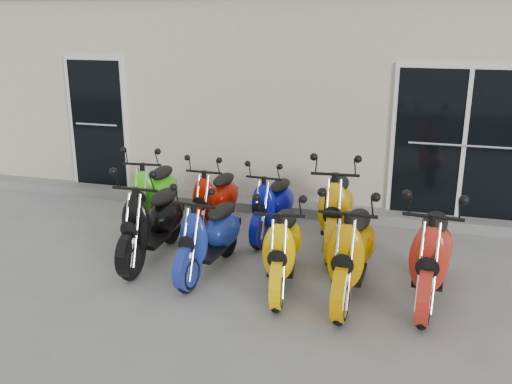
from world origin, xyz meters
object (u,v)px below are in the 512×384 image
scooter_front_red (432,241)px  scooter_back_blue (272,196)px  scooter_front_orange_a (283,236)px  scooter_back_yellow (336,197)px  scooter_front_black (152,211)px  scooter_front_blue (209,225)px  scooter_back_red (215,190)px  scooter_back_green (154,184)px  scooter_front_orange_b (352,238)px

scooter_front_red → scooter_back_blue: (-2.08, 1.35, -0.10)m
scooter_front_orange_a → scooter_back_blue: scooter_front_orange_a is taller
scooter_front_orange_a → scooter_back_yellow: 1.40m
scooter_front_black → scooter_front_blue: size_ratio=1.08×
scooter_front_red → scooter_back_yellow: size_ratio=0.98×
scooter_front_black → scooter_back_blue: bearing=43.8°
scooter_front_orange_a → scooter_back_red: (-1.33, 1.46, -0.02)m
scooter_front_orange_a → scooter_back_blue: bearing=100.4°
scooter_front_blue → scooter_front_orange_a: 0.92m
scooter_front_black → scooter_back_green: scooter_front_black is taller
scooter_front_orange_a → scooter_back_red: 1.98m
scooter_front_blue → scooter_back_blue: size_ratio=1.04×
scooter_front_orange_a → scooter_front_red: (1.58, 0.14, 0.06)m
scooter_front_red → scooter_back_blue: scooter_front_red is taller
scooter_front_red → scooter_back_yellow: scooter_back_yellow is taller
scooter_front_orange_a → scooter_back_green: scooter_back_green is taller
scooter_front_orange_b → scooter_front_red: bearing=11.9°
scooter_front_orange_a → scooter_front_orange_b: (0.76, -0.01, 0.06)m
scooter_front_orange_a → scooter_front_black: bearing=162.5°
scooter_front_red → scooter_back_green: 4.03m
scooter_front_red → scooter_front_blue: bearing=-175.5°
scooter_front_red → scooter_back_green: (-3.83, 1.28, -0.04)m
scooter_back_green → scooter_back_blue: 1.75m
scooter_front_red → scooter_back_yellow: bearing=138.9°
scooter_front_orange_a → scooter_front_red: size_ratio=0.91×
scooter_front_orange_b → scooter_back_red: bearing=146.4°
scooter_back_blue → scooter_front_red: bearing=-28.5°
scooter_front_orange_a → scooter_back_green: bearing=139.7°
scooter_back_blue → scooter_front_orange_a: bearing=-67.0°
scooter_front_orange_b → scooter_back_red: (-2.09, 1.47, -0.08)m
scooter_back_red → scooter_back_yellow: size_ratio=0.86×
scooter_front_black → scooter_front_orange_a: 1.75m
scooter_front_blue → scooter_front_orange_a: (0.91, -0.12, 0.02)m
scooter_back_red → scooter_front_red: bearing=-22.5°
scooter_back_red → scooter_back_blue: scooter_back_red is taller
scooter_front_blue → scooter_back_red: (-0.42, 1.34, -0.01)m
scooter_front_orange_a → scooter_front_blue: bearing=164.2°
scooter_front_blue → scooter_back_blue: 1.43m
scooter_front_black → scooter_back_yellow: scooter_back_yellow is taller
scooter_front_orange_a → scooter_front_red: bearing=-3.1°
scooter_front_orange_b → scooter_back_green: bearing=156.3°
scooter_front_orange_b → scooter_front_red: size_ratio=1.00×
scooter_front_blue → scooter_back_yellow: (1.31, 1.21, 0.09)m
scooter_back_green → scooter_back_yellow: scooter_back_yellow is taller
scooter_front_orange_b → scooter_back_blue: (-1.26, 1.50, -0.10)m
scooter_front_black → scooter_front_red: scooter_front_red is taller
scooter_front_black → scooter_back_red: 1.24m
scooter_front_red → scooter_back_blue: bearing=151.2°
scooter_front_black → scooter_back_blue: scooter_front_black is taller
scooter_back_green → scooter_back_red: (0.92, 0.05, -0.04)m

